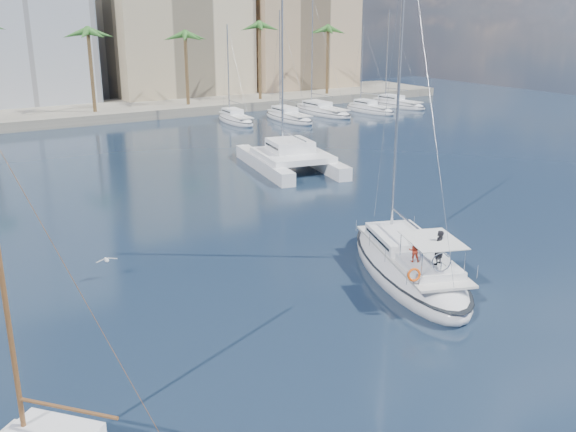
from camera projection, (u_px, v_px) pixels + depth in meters
ground at (314, 294)px, 31.13m from camera, size 160.00×160.00×0.00m
quay at (42, 116)px, 80.33m from camera, size 120.00×14.00×1.20m
building_beige at (175, 33)px, 95.80m from camera, size 20.00×14.00×20.00m
building_tan_right at (295, 38)px, 104.53m from camera, size 18.00×12.00×18.00m
palm_centre at (40, 37)px, 74.15m from camera, size 3.60×3.60×12.30m
palm_right at (289, 32)px, 91.21m from camera, size 3.60×3.60×12.30m
main_sloop at (408, 266)px, 33.07m from camera, size 7.91×12.92×18.29m
catamaran at (291, 156)px, 55.67m from camera, size 8.25×13.11×17.75m
seagull at (107, 260)px, 32.48m from camera, size 1.09×0.47×0.20m
moored_yacht_a at (236, 123)px, 79.22m from camera, size 3.37×9.52×11.90m
moored_yacht_b at (289, 120)px, 80.86m from camera, size 3.32×10.83×13.72m
moored_yacht_c at (322, 114)px, 85.74m from camera, size 3.98×12.33×15.54m
moored_yacht_d at (370, 112)px, 87.39m from camera, size 3.52×9.55×11.90m
moored_yacht_e at (396, 107)px, 92.27m from camera, size 4.61×11.11×13.72m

